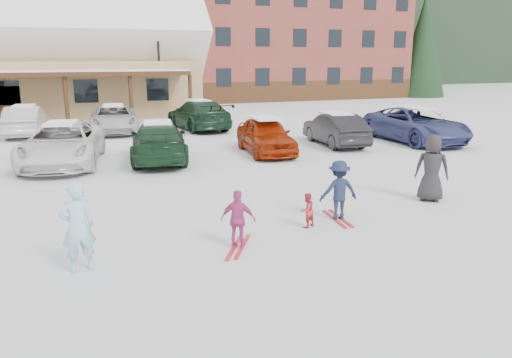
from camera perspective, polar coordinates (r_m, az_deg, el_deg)
name	(u,v)px	position (r m, az deg, el deg)	size (l,w,h in m)	color
ground	(260,234)	(11.10, 0.42, -6.30)	(160.00, 160.00, 0.00)	white
alpine_hotel	(253,7)	(51.25, -0.36, 19.08)	(31.48, 14.01, 21.48)	brown
lamp_post	(159,63)	(34.15, -11.03, 12.86)	(0.50, 0.25, 6.11)	black
conifer_1	(424,32)	(53.76, 18.61, 15.61)	(4.84, 4.84, 11.22)	black
conifer_3	(158,45)	(54.61, -11.13, 14.81)	(3.96, 3.96, 9.18)	black
conifer_4	(376,36)	(67.39, 13.55, 15.64)	(5.06, 5.06, 11.73)	black
adult_skier	(78,227)	(9.51, -19.72, -5.21)	(0.61, 0.40, 1.68)	#9DD1E7
toddler_red	(307,210)	(11.46, 5.84, -3.58)	(0.39, 0.31, 0.81)	red
child_navy	(339,190)	(12.04, 9.43, -1.28)	(0.93, 0.54, 1.44)	#172138
skis_child_navy	(338,219)	(12.24, 9.31, -4.49)	(0.20, 1.40, 0.03)	red
child_magenta	(238,219)	(10.13, -2.05, -4.64)	(0.71, 0.30, 1.22)	#B73879
skis_child_magenta	(238,247)	(10.33, -2.02, -7.77)	(0.20, 1.40, 0.03)	red
bystander_dark	(432,168)	(14.22, 19.47, 1.18)	(0.89, 0.58, 1.81)	#242426
parked_car_2	(63,144)	(19.35, -21.23, 3.75)	(2.55, 5.52, 1.53)	white
parked_car_3	(159,142)	(19.14, -11.07, 4.20)	(2.03, 4.99, 1.45)	#14331C
parked_car_4	(266,136)	(20.29, 1.10, 4.98)	(1.72, 4.26, 1.45)	#9A2507
parked_car_5	(335,129)	(22.56, 9.04, 5.64)	(1.49, 4.28, 1.41)	black
parked_car_6	(416,125)	(24.27, 17.80, 5.90)	(2.60, 5.64, 1.57)	navy
parked_car_9	(25,121)	(27.48, -24.86, 6.05)	(1.58, 4.53, 1.49)	#B4B4B9
parked_car_10	(114,119)	(27.19, -15.93, 6.64)	(2.36, 5.11, 1.42)	silver
parked_car_11	(199,115)	(27.51, -6.58, 7.30)	(2.19, 5.40, 1.57)	#16331F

